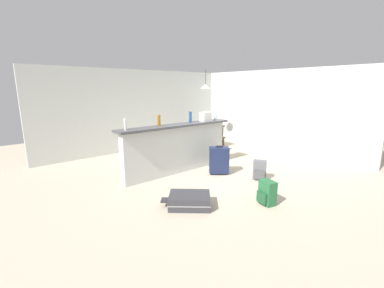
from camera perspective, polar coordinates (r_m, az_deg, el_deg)
ground_plane at (r=6.29m, az=3.69°, el=-6.06°), size 13.00×13.00×0.05m
wall_back at (r=8.46m, az=-10.81°, el=7.35°), size 6.60×0.10×2.50m
wall_right at (r=8.57m, az=17.31°, el=7.08°), size 0.10×6.00×2.50m
partition_half_wall at (r=6.02m, az=-3.17°, el=-1.25°), size 2.80×0.20×1.09m
bar_countertop at (r=5.91m, az=-3.24°, el=4.13°), size 2.96×0.40×0.05m
bottle_white at (r=5.21m, az=-14.52°, el=4.23°), size 0.06×0.06×0.24m
bottle_amber at (r=5.70m, az=-7.34°, el=5.19°), size 0.07×0.07×0.23m
bottle_blue at (r=6.18m, az=-0.37°, el=5.97°), size 0.07×0.07×0.26m
bottle_clear at (r=6.67m, az=5.19°, el=6.35°), size 0.07×0.07×0.25m
grocery_bag at (r=6.48m, az=3.02°, el=6.08°), size 0.26×0.18×0.22m
dining_table at (r=8.47m, az=2.83°, el=3.45°), size 1.10×0.80×0.74m
dining_chair_near_partition at (r=8.10m, az=5.04°, el=2.06°), size 0.48×0.48×0.93m
pendant_lamp at (r=8.43m, az=3.02°, el=12.59°), size 0.34×0.34×0.62m
suitcase_flat_charcoal at (r=4.43m, az=-0.59°, el=-12.36°), size 0.84×0.83×0.22m
backpack_grey at (r=5.82m, az=14.69°, el=-5.67°), size 0.33×0.34×0.42m
backpack_green at (r=4.66m, az=16.23°, el=-10.35°), size 0.30×0.32×0.42m
suitcase_upright_navy at (r=5.98m, az=5.99°, el=-3.54°), size 0.49×0.46×0.67m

